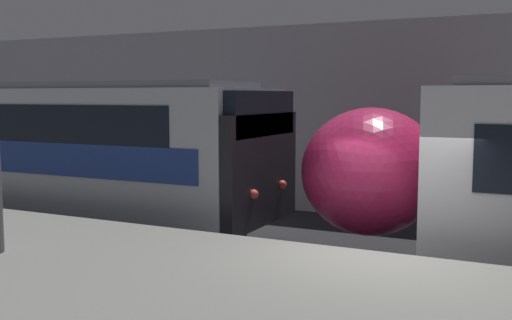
# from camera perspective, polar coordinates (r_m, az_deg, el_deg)

# --- Properties ---
(ground_plane) EXTENTS (120.00, 120.00, 0.00)m
(ground_plane) POSITION_cam_1_polar(r_m,az_deg,el_deg) (8.73, 11.29, -14.74)
(ground_plane) COLOR black
(station_rear_barrier) EXTENTS (50.00, 0.15, 4.95)m
(station_rear_barrier) POSITION_cam_1_polar(r_m,az_deg,el_deg) (15.08, 18.19, 3.50)
(station_rear_barrier) COLOR #939399
(station_rear_barrier) RESTS_ON ground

